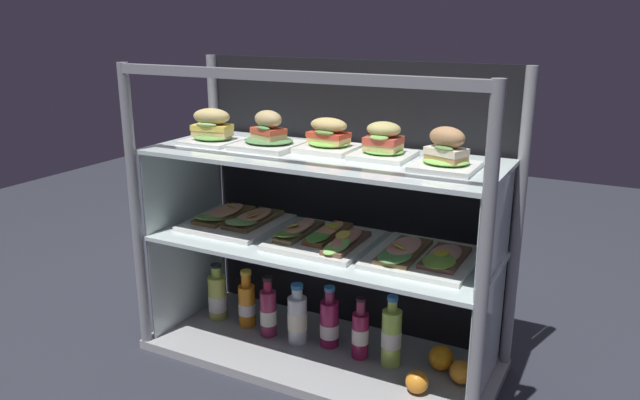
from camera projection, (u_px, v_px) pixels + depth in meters
name	position (u px, v px, depth m)	size (l,w,h in m)	color
ground_plane	(320.00, 360.00, 2.16)	(6.00, 6.00, 0.02)	#2A2C35
case_base_deck	(320.00, 353.00, 2.15)	(1.21, 0.49, 0.03)	#A2A3A5
case_frame	(337.00, 199.00, 2.11)	(1.21, 0.49, 1.01)	gray
riser_lower_tier	(320.00, 300.00, 2.09)	(1.13, 0.42, 0.38)	silver
shelf_lower_glass	(320.00, 246.00, 2.04)	(1.15, 0.44, 0.01)	silver
riser_upper_tier	(320.00, 202.00, 2.00)	(1.13, 0.42, 0.29)	silver
shelf_upper_glass	(320.00, 157.00, 1.95)	(1.15, 0.44, 0.01)	silver
plated_roll_sandwich_near_left_corner	(212.00, 130.00, 2.12)	(0.18, 0.18, 0.12)	white
plated_roll_sandwich_center	(269.00, 136.00, 2.03)	(0.20, 0.20, 0.13)	white
plated_roll_sandwich_right_of_center	(328.00, 138.00, 1.99)	(0.18, 0.18, 0.11)	white
plated_roll_sandwich_left_of_center	(383.00, 144.00, 1.89)	(0.18, 0.18, 0.11)	white
plated_roll_sandwich_far_right	(446.00, 154.00, 1.74)	(0.18, 0.18, 0.12)	white
open_sandwich_tray_mid_right	(236.00, 219.00, 2.22)	(0.31, 0.33, 0.06)	white
open_sandwich_tray_far_left	(323.00, 238.00, 2.03)	(0.31, 0.33, 0.07)	white
open_sandwich_tray_near_left_corner	(421.00, 256.00, 1.88)	(0.31, 0.33, 0.06)	white
juice_bottle_back_right	(218.00, 297.00, 2.36)	(0.07, 0.07, 0.22)	#BCC851
juice_bottle_back_left	(247.00, 304.00, 2.30)	(0.06, 0.06, 0.22)	orange
juice_bottle_near_post	(268.00, 312.00, 2.23)	(0.06, 0.06, 0.23)	#92294B
juice_bottle_front_second	(297.00, 318.00, 2.18)	(0.07, 0.07, 0.22)	white
juice_bottle_back_center	(329.00, 323.00, 2.15)	(0.07, 0.07, 0.22)	#99194B
juice_bottle_front_middle	(360.00, 333.00, 2.08)	(0.06, 0.06, 0.22)	#951945
juice_bottle_front_fourth	(391.00, 336.00, 2.03)	(0.07, 0.07, 0.25)	#B3D755
orange_fruit_beside_bottles	(441.00, 358.00, 2.02)	(0.08, 0.08, 0.08)	orange
orange_fruit_near_left_post	(417.00, 382.00, 1.89)	(0.07, 0.07, 0.07)	orange
orange_fruit_rolled_forward	(462.00, 372.00, 1.94)	(0.08, 0.08, 0.08)	orange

